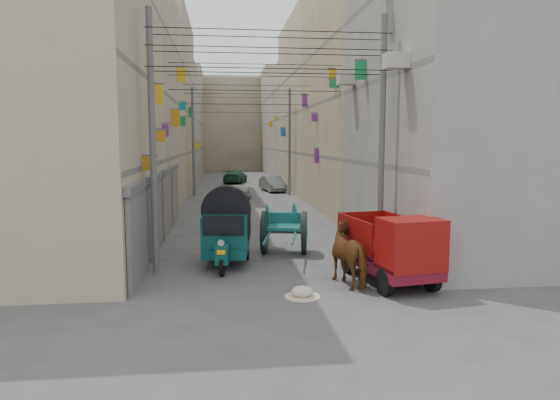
{
  "coord_description": "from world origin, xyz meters",
  "views": [
    {
      "loc": [
        -1.51,
        -9.62,
        4.02
      ],
      "look_at": [
        0.37,
        6.5,
        2.13
      ],
      "focal_mm": 32.0,
      "sensor_mm": 36.0,
      "label": 1
    }
  ],
  "objects": [
    {
      "name": "end_cap_building",
      "position": [
        0.0,
        66.0,
        6.5
      ],
      "size": [
        22.0,
        10.0,
        13.0
      ],
      "primitive_type": "cube",
      "color": "#B4A58E",
      "rests_on": "ground"
    },
    {
      "name": "ac_units",
      "position": [
        3.65,
        7.67,
        7.43
      ],
      "size": [
        0.7,
        6.55,
        3.35
      ],
      "color": "#B0AA9E",
      "rests_on": "ground"
    },
    {
      "name": "ground",
      "position": [
        0.0,
        0.0,
        0.0
      ],
      "size": [
        140.0,
        140.0,
        0.0
      ],
      "primitive_type": "plane",
      "color": "#464648",
      "rests_on": "ground"
    },
    {
      "name": "feed_sack",
      "position": [
        0.53,
        2.86,
        0.15
      ],
      "size": [
        0.59,
        0.47,
        0.29
      ],
      "primitive_type": "ellipsoid",
      "color": "beige",
      "rests_on": "ground"
    },
    {
      "name": "utility_poles",
      "position": [
        0.0,
        17.0,
        4.0
      ],
      "size": [
        7.4,
        22.2,
        8.0
      ],
      "color": "#58585A",
      "rests_on": "ground"
    },
    {
      "name": "auto_rickshaw",
      "position": [
        -1.39,
        6.58,
        1.17
      ],
      "size": [
        1.82,
        2.89,
        1.99
      ],
      "rotation": [
        0.0,
        0.0,
        -0.11
      ],
      "color": "black",
      "rests_on": "ground"
    },
    {
      "name": "distant_car_grey",
      "position": [
        2.57,
        30.63,
        0.63
      ],
      "size": [
        2.04,
        4.03,
        1.27
      ],
      "primitive_type": "imported",
      "rotation": [
        0.0,
        0.0,
        0.19
      ],
      "color": "#5B615E",
      "rests_on": "ground"
    },
    {
      "name": "horse",
      "position": [
        2.13,
        3.85,
        0.87
      ],
      "size": [
        1.48,
        2.23,
        1.73
      ],
      "primitive_type": "imported",
      "rotation": [
        0.0,
        0.0,
        3.43
      ],
      "color": "maroon",
      "rests_on": "ground"
    },
    {
      "name": "distant_car_white",
      "position": [
        -0.46,
        25.79,
        0.54
      ],
      "size": [
        2.17,
        3.43,
        1.09
      ],
      "primitive_type": "imported",
      "rotation": [
        0.0,
        0.0,
        3.44
      ],
      "color": "#BABABA",
      "rests_on": "ground"
    },
    {
      "name": "overhead_cables",
      "position": [
        0.0,
        14.4,
        6.77
      ],
      "size": [
        7.4,
        22.52,
        1.12
      ],
      "color": "black",
      "rests_on": "ground"
    },
    {
      "name": "building_row_right",
      "position": [
        8.0,
        34.13,
        6.46
      ],
      "size": [
        8.0,
        62.0,
        14.0
      ],
      "color": "gray",
      "rests_on": "ground"
    },
    {
      "name": "tonga_cart",
      "position": [
        0.7,
        7.98,
        0.81
      ],
      "size": [
        1.95,
        3.62,
        1.55
      ],
      "rotation": [
        0.0,
        0.0,
        -0.2
      ],
      "color": "black",
      "rests_on": "ground"
    },
    {
      "name": "shutters_left",
      "position": [
        -3.92,
        10.38,
        1.49
      ],
      "size": [
        0.18,
        14.4,
        2.88
      ],
      "color": "#525157",
      "rests_on": "ground"
    },
    {
      "name": "distant_car_green",
      "position": [
        -0.23,
        39.5,
        0.65
      ],
      "size": [
        2.68,
        4.78,
        1.31
      ],
      "primitive_type": "imported",
      "rotation": [
        0.0,
        0.0,
        2.94
      ],
      "color": "#1C5232",
      "rests_on": "ground"
    },
    {
      "name": "mini_truck",
      "position": [
        3.27,
        3.59,
        0.97
      ],
      "size": [
        2.17,
        3.82,
        2.03
      ],
      "rotation": [
        0.0,
        0.0,
        0.16
      ],
      "color": "black",
      "rests_on": "ground"
    },
    {
      "name": "signboards",
      "position": [
        -0.01,
        21.66,
        3.43
      ],
      "size": [
        8.22,
        40.52,
        5.67
      ],
      "color": "silver",
      "rests_on": "ground"
    },
    {
      "name": "building_row_left",
      "position": [
        -8.0,
        34.13,
        6.46
      ],
      "size": [
        8.0,
        62.0,
        14.0
      ],
      "color": "tan",
      "rests_on": "ground"
    },
    {
      "name": "second_cart",
      "position": [
        1.2,
        13.2,
        0.63
      ],
      "size": [
        1.34,
        1.19,
        1.17
      ],
      "rotation": [
        0.0,
        0.0,
        0.01
      ],
      "color": "#135652",
      "rests_on": "ground"
    }
  ]
}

